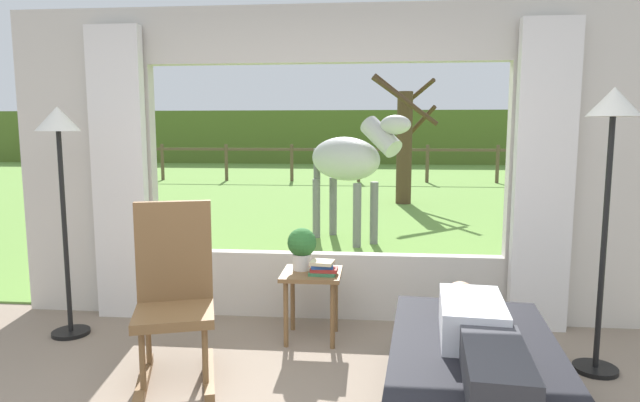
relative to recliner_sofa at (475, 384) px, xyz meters
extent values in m
cube|color=beige|center=(-2.97, 1.59, 1.06)|extent=(1.15, 0.12, 2.55)
cube|color=beige|center=(1.08, 1.59, 1.06)|extent=(1.15, 0.12, 2.55)
cube|color=beige|center=(-0.94, 1.59, 0.06)|extent=(2.90, 0.12, 0.55)
cube|color=beige|center=(-0.94, 1.59, 2.11)|extent=(2.90, 0.12, 0.45)
cube|color=silver|center=(-2.63, 1.45, 0.98)|extent=(0.44, 0.10, 2.40)
cube|color=silver|center=(0.75, 1.45, 0.98)|extent=(0.44, 0.10, 2.40)
cube|color=olive|center=(-0.94, 12.49, -0.21)|extent=(36.00, 21.68, 0.02)
cube|color=#536C28|center=(-0.94, 22.33, 0.98)|extent=(36.00, 2.00, 2.40)
cube|color=black|center=(0.00, 0.00, -0.10)|extent=(0.97, 1.64, 0.24)
cube|color=black|center=(0.00, 0.00, 0.11)|extent=(1.06, 1.78, 0.18)
cube|color=silver|center=(0.00, 0.15, 0.31)|extent=(0.40, 0.63, 0.22)
cube|color=#333338|center=(0.00, -0.45, 0.29)|extent=(0.34, 0.70, 0.18)
sphere|color=tan|center=(0.00, 0.54, 0.31)|extent=(0.20, 0.20, 0.20)
cube|color=brown|center=(-1.77, 0.31, 0.22)|extent=(0.60, 0.60, 0.06)
cube|color=brown|center=(-1.84, 0.51, 0.56)|extent=(0.48, 0.20, 0.68)
cube|color=brown|center=(-1.96, 0.25, -0.19)|extent=(0.26, 0.67, 0.06)
cube|color=brown|center=(-1.58, 0.37, -0.19)|extent=(0.26, 0.67, 0.06)
cylinder|color=brown|center=(-1.89, 0.09, 0.02)|extent=(0.04, 0.04, 0.38)
cylinder|color=brown|center=(-1.55, 0.19, 0.02)|extent=(0.04, 0.04, 0.38)
cylinder|color=brown|center=(-2.00, 0.43, 0.02)|extent=(0.04, 0.04, 0.38)
cylinder|color=brown|center=(-1.66, 0.54, 0.02)|extent=(0.04, 0.04, 0.38)
cube|color=brown|center=(-1.00, 1.09, 0.29)|extent=(0.44, 0.44, 0.03)
cylinder|color=brown|center=(-1.17, 0.92, 0.03)|extent=(0.04, 0.04, 0.49)
cylinder|color=brown|center=(-0.83, 0.92, 0.03)|extent=(0.04, 0.04, 0.49)
cylinder|color=brown|center=(-1.17, 1.26, 0.03)|extent=(0.04, 0.04, 0.49)
cylinder|color=brown|center=(-0.83, 1.26, 0.03)|extent=(0.04, 0.04, 0.49)
cylinder|color=silver|center=(-1.08, 1.15, 0.36)|extent=(0.14, 0.14, 0.12)
sphere|color=#2D6B2D|center=(-1.08, 1.15, 0.51)|extent=(0.22, 0.22, 0.22)
cube|color=#337247|center=(-0.91, 1.02, 0.31)|extent=(0.20, 0.15, 0.02)
cube|color=#B22D28|center=(-0.90, 1.03, 0.34)|extent=(0.20, 0.13, 0.03)
cube|color=#23478C|center=(-0.92, 1.03, 0.37)|extent=(0.17, 0.14, 0.03)
cube|color=beige|center=(-0.92, 1.02, 0.39)|extent=(0.18, 0.17, 0.03)
cylinder|color=black|center=(-2.87, 1.00, -0.20)|extent=(0.28, 0.28, 0.03)
cylinder|color=black|center=(-2.87, 1.00, 0.56)|extent=(0.04, 0.04, 1.56)
cone|color=white|center=(-2.87, 1.00, 1.43)|extent=(0.32, 0.32, 0.18)
cylinder|color=black|center=(0.91, 0.72, -0.20)|extent=(0.28, 0.28, 0.03)
cylinder|color=black|center=(0.91, 0.72, 0.61)|extent=(0.04, 0.04, 1.66)
cone|color=white|center=(0.91, 0.72, 1.53)|extent=(0.32, 0.32, 0.18)
ellipsoid|color=#B2B2AD|center=(-0.94, 4.67, 0.95)|extent=(1.28, 1.27, 0.60)
cylinder|color=#B2B2AD|center=(-0.45, 4.19, 1.26)|extent=(0.61, 0.61, 0.53)
ellipsoid|color=#B2B2AD|center=(-0.28, 4.02, 1.41)|extent=(0.48, 0.48, 0.24)
cube|color=slate|center=(-0.51, 4.25, 1.29)|extent=(0.36, 0.36, 0.32)
cylinder|color=slate|center=(-1.37, 5.09, 0.80)|extent=(0.14, 0.14, 0.55)
cylinder|color=slate|center=(-0.53, 4.49, 0.23)|extent=(0.11, 0.11, 0.85)
cylinder|color=slate|center=(-0.75, 4.26, 0.23)|extent=(0.11, 0.11, 0.85)
cylinder|color=slate|center=(-1.12, 5.07, 0.23)|extent=(0.11, 0.11, 0.85)
cylinder|color=slate|center=(-1.35, 4.85, 0.23)|extent=(0.11, 0.11, 0.85)
cylinder|color=#4C3823|center=(0.11, 8.62, 0.96)|extent=(0.32, 0.32, 2.32)
cylinder|color=#47331E|center=(-0.02, 8.17, 2.01)|extent=(1.09, 0.39, 0.90)
cylinder|color=#47331E|center=(0.40, 8.82, 2.12)|extent=(0.61, 0.84, 0.52)
cylinder|color=#47331E|center=(0.41, 8.88, 1.45)|extent=(0.70, 0.77, 0.79)
cylinder|color=#47331E|center=(0.06, 8.07, 1.91)|extent=(1.33, 0.20, 0.99)
cylinder|color=brown|center=(-8.94, 13.23, 0.35)|extent=(0.10, 0.10, 1.10)
cylinder|color=brown|center=(-6.94, 13.23, 0.35)|extent=(0.10, 0.10, 1.10)
cylinder|color=brown|center=(-4.94, 13.23, 0.35)|extent=(0.10, 0.10, 1.10)
cylinder|color=brown|center=(-2.94, 13.23, 0.35)|extent=(0.10, 0.10, 1.10)
cylinder|color=brown|center=(-0.94, 13.23, 0.35)|extent=(0.10, 0.10, 1.10)
cylinder|color=brown|center=(1.06, 13.23, 0.35)|extent=(0.10, 0.10, 1.10)
cylinder|color=brown|center=(3.06, 13.23, 0.35)|extent=(0.10, 0.10, 1.10)
cylinder|color=brown|center=(5.06, 13.23, 0.35)|extent=(0.10, 0.10, 1.10)
cube|color=brown|center=(-0.94, 13.23, 0.75)|extent=(16.00, 0.06, 0.08)
camera|label=1|loc=(-0.57, -2.82, 1.36)|focal=30.44mm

